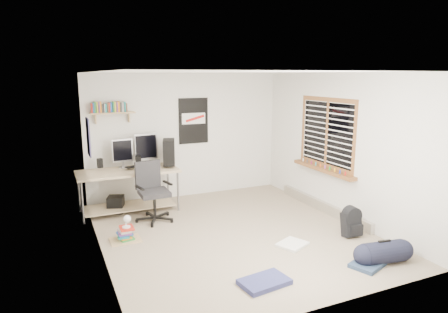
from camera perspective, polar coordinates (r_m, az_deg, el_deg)
name	(u,v)px	position (r m, az deg, el deg)	size (l,w,h in m)	color
floor	(234,234)	(6.44, 1.42, -10.95)	(4.00, 4.50, 0.01)	gray
ceiling	(235,72)	(5.95, 1.54, 12.00)	(4.00, 4.50, 0.01)	white
back_wall	(186,136)	(8.13, -5.40, 2.95)	(4.00, 0.01, 2.50)	silver
left_wall	(97,168)	(5.53, -17.64, -1.63)	(0.01, 4.50, 2.50)	silver
right_wall	(339,147)	(7.15, 16.14, 1.36)	(0.01, 4.50, 2.50)	silver
desk	(129,192)	(7.51, -13.45, -4.96)	(1.79, 0.78, 0.82)	tan
monitor_left	(123,154)	(7.58, -14.29, 0.29)	(0.38, 0.10, 0.42)	#B1B1B6
monitor_right	(146,150)	(7.68, -11.07, 0.85)	(0.45, 0.11, 0.49)	#9D9DA2
pc_tower	(169,152)	(7.54, -7.87, 0.66)	(0.21, 0.44, 0.47)	black
keyboard	(135,166)	(7.47, -12.57, -1.37)	(0.36, 0.13, 0.02)	black
speaker_left	(100,163)	(7.54, -17.31, -0.91)	(0.09, 0.09, 0.17)	black
speaker_right	(138,161)	(7.47, -12.13, -0.66)	(0.10, 0.10, 0.19)	black
office_chair	(154,193)	(6.91, -9.94, -5.18)	(0.67, 0.67, 1.03)	#252427
wall_shelf	(113,113)	(7.62, -15.63, 6.02)	(0.80, 0.22, 0.24)	tan
poster_back_wall	(194,121)	(8.12, -4.37, 5.09)	(0.62, 0.03, 0.92)	black
poster_left_wall	(88,137)	(6.66, -18.82, 2.66)	(0.02, 0.42, 0.60)	navy
window	(326,133)	(7.31, 14.39, 3.26)	(0.10, 1.50, 1.26)	brown
baseboard_heater	(323,206)	(7.62, 13.90, -6.90)	(0.08, 2.50, 0.18)	#B7B2A8
backpack	(351,224)	(6.55, 17.70, -9.19)	(0.28, 0.22, 0.37)	black
duffel_bag	(383,253)	(5.85, 21.82, -12.69)	(0.30, 0.30, 0.59)	black
tshirt	(292,244)	(6.09, 9.73, -12.25)	(0.41, 0.35, 0.04)	silver
jeans_a	(264,282)	(5.03, 5.78, -17.40)	(0.58, 0.37, 0.06)	navy
jeans_b	(367,264)	(5.73, 19.80, -14.30)	(0.44, 0.33, 0.06)	#22324D
book_stack	(125,231)	(6.30, -13.96, -10.31)	(0.47, 0.38, 0.32)	brown
desk_lamp	(126,217)	(6.20, -13.84, -8.38)	(0.12, 0.20, 0.20)	white
subwoofer	(116,205)	(7.59, -15.19, -6.65)	(0.28, 0.28, 0.31)	black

